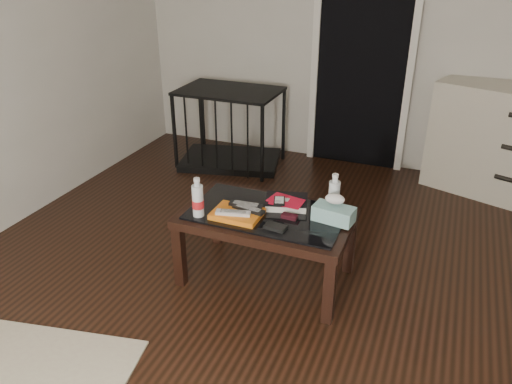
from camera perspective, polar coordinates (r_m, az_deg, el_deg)
ground at (r=2.77m, az=8.40°, el=-16.50°), size 5.00×5.00×0.00m
room_shell at (r=2.06m, az=11.48°, el=18.84°), size 5.00×5.00×5.00m
doorway at (r=4.62m, az=12.12°, el=15.20°), size 0.90×0.08×2.07m
coffee_table at (r=2.97m, az=1.26°, el=-3.40°), size 1.00×0.60×0.46m
dresser at (r=4.50m, az=27.12°, el=4.94°), size 1.30×0.86×0.90m
pet_crate at (r=4.72m, az=-2.95°, el=5.94°), size 1.02×0.79×0.71m
magazines at (r=2.89m, az=-2.17°, el=-2.50°), size 0.28×0.21×0.03m
remote_silver at (r=2.85m, az=-2.64°, el=-2.36°), size 0.21×0.09×0.02m
remote_black_front at (r=2.89m, az=-0.85°, el=-1.94°), size 0.21×0.09×0.02m
remote_black_back at (r=2.94m, az=-1.18°, el=-1.45°), size 0.20×0.06×0.02m
textbook at (r=3.01m, az=3.50°, el=-1.17°), size 0.30×0.26×0.05m
dvd_mailers at (r=2.98m, az=3.32°, el=-0.91°), size 0.21×0.17×0.01m
ipod at (r=2.94m, az=2.68°, el=-1.02°), size 0.09×0.12×0.02m
flip_phone at (r=2.88m, az=3.84°, el=-2.80°), size 0.09×0.05×0.02m
wallet at (r=2.77m, az=2.25°, el=-4.02°), size 0.13×0.08×0.02m
water_bottle_left at (r=2.87m, az=-6.68°, el=-0.57°), size 0.08×0.08×0.24m
water_bottle_right at (r=2.93m, az=8.92°, el=-0.10°), size 0.07×0.07×0.24m
tissue_box at (r=2.86m, az=8.88°, el=-2.47°), size 0.24×0.15×0.09m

